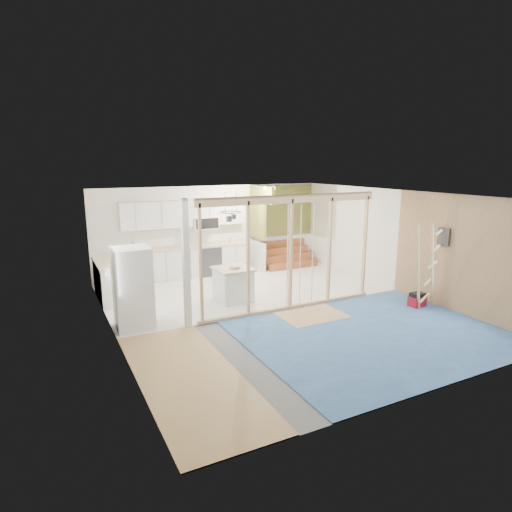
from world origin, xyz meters
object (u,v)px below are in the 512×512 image
toolbox (417,300)px  ladder (427,267)px  island (233,285)px  fridge (133,288)px

toolbox → ladder: 0.86m
toolbox → ladder: ladder is taller
island → ladder: bearing=-36.1°
fridge → island: 2.57m
island → ladder: (3.62, -2.48, 0.59)m
fridge → island: (2.45, 0.65, -0.42)m
fridge → ladder: 6.34m
fridge → ladder: bearing=-15.7°
island → fridge: bearing=-166.8°
island → toolbox: size_ratio=2.38×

